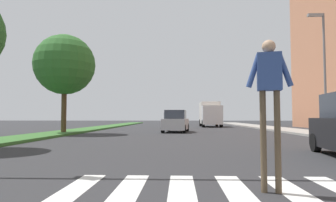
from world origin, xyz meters
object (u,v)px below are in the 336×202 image
(street_lamp_right, at_px, (323,62))
(truck_box_delivery, at_px, (210,114))
(pedestrian_performer, at_px, (269,90))
(tree_far, at_px, (65,65))
(sedan_distant, at_px, (171,121))
(sedan_midblock, at_px, (176,122))

(street_lamp_right, distance_m, truck_box_delivery, 19.40)
(street_lamp_right, distance_m, pedestrian_performer, 15.52)
(truck_box_delivery, bearing_deg, street_lamp_right, -74.84)
(tree_far, relative_size, sedan_distant, 1.59)
(sedan_midblock, bearing_deg, sedan_distant, 93.91)
(tree_far, xyz_separation_m, pedestrian_performer, (9.75, -15.75, -3.32))
(tree_far, height_order, sedan_distant, tree_far)
(pedestrian_performer, xyz_separation_m, sedan_midblock, (-1.76, 18.72, -0.85))
(street_lamp_right, bearing_deg, pedestrian_performer, -118.99)
(street_lamp_right, distance_m, sedan_midblock, 11.27)
(pedestrian_performer, bearing_deg, sedan_distant, 94.82)
(tree_far, relative_size, pedestrian_performer, 2.82)
(tree_far, height_order, pedestrian_performer, tree_far)
(street_lamp_right, relative_size, sedan_midblock, 1.73)
(street_lamp_right, relative_size, truck_box_delivery, 1.21)
(tree_far, distance_m, truck_box_delivery, 20.41)
(pedestrian_performer, relative_size, sedan_distant, 0.56)
(sedan_midblock, relative_size, truck_box_delivery, 0.70)
(tree_far, relative_size, street_lamp_right, 0.93)
(street_lamp_right, xyz_separation_m, sedan_midblock, (-9.14, 5.39, -3.78))
(tree_far, height_order, truck_box_delivery, tree_far)
(tree_far, distance_m, sedan_distant, 16.37)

